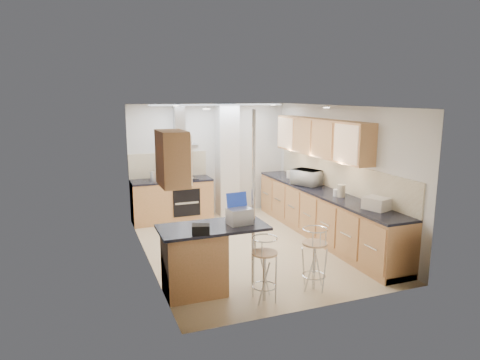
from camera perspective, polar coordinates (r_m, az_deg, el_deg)
name	(u,v)px	position (r m, az deg, el deg)	size (l,w,h in m)	color
ground	(249,247)	(7.80, 1.23, -8.87)	(4.80, 4.80, 0.00)	beige
room_shell	(258,158)	(7.88, 2.45, 2.90)	(3.64, 4.84, 2.51)	silver
right_counter	(322,214)	(8.32, 10.90, -4.47)	(0.63, 4.40, 0.92)	#AD7E45
back_counter	(172,200)	(9.34, -9.06, -2.67)	(1.70, 0.63, 0.92)	#AD7E45
peninsula	(213,258)	(6.00, -3.59, -10.37)	(1.47, 0.72, 0.94)	#AD7E45
microwave	(307,177)	(8.62, 8.89, 0.34)	(0.56, 0.38, 0.31)	white
laptop	(239,216)	(5.90, -0.07, -4.84)	(0.32, 0.24, 0.22)	#999CA1
bag	(201,229)	(5.51, -5.23, -6.58)	(0.23, 0.16, 0.12)	black
bar_stool_near	(264,269)	(5.74, 3.27, -11.76)	(0.36, 0.36, 0.89)	tan
bar_stool_end	(314,259)	(6.13, 9.88, -10.31)	(0.37, 0.37, 0.90)	tan
jar_a	(307,177)	(9.00, 8.90, 0.43)	(0.12, 0.12, 0.19)	beige
jar_b	(289,174)	(9.30, 6.57, 0.74)	(0.11, 0.11, 0.16)	beige
jar_c	(341,191)	(7.74, 13.36, -1.40)	(0.14, 0.14, 0.22)	#B5A991
jar_d	(336,193)	(7.78, 12.68, -1.67)	(0.10, 0.10, 0.12)	white
bread_bin	(376,203)	(7.04, 17.73, -3.00)	(0.29, 0.37, 0.19)	beige
kettle	(154,176)	(9.11, -11.41, 0.52)	(0.16, 0.16, 0.21)	silver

